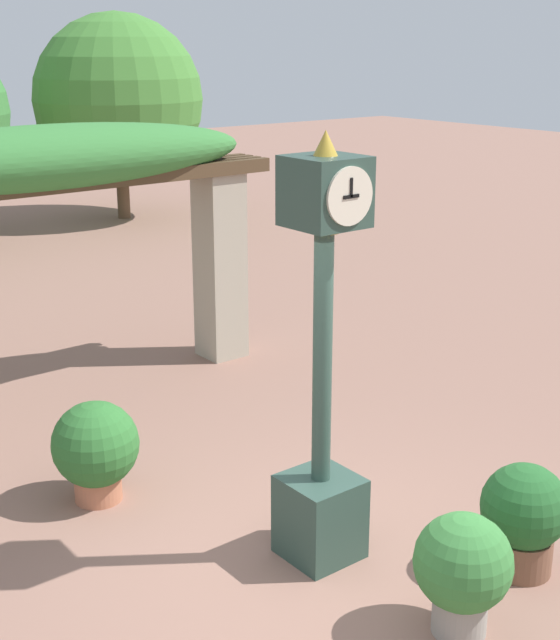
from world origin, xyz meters
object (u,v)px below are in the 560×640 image
Objects in this scene: pedestal_clock at (322,391)px; potted_plant_far_left at (463,568)px; potted_plant_near_left at (96,448)px; potted_plant_near_right at (524,515)px.

potted_plant_far_left is (0.12, -1.31, -0.88)m from pedestal_clock.
potted_plant_near_left is at bearing 108.80° from potted_plant_far_left.
potted_plant_near_left is at bearing 124.19° from potted_plant_near_right.
pedestal_clock is 3.75× the size of potted_plant_far_left.
pedestal_clock is 3.78× the size of potted_plant_near_right.
potted_plant_near_left is 1.04× the size of potted_plant_far_left.
pedestal_clock reaches higher than potted_plant_far_left.
pedestal_clock is at bearing 95.32° from potted_plant_far_left.
potted_plant_near_right is at bearing -46.31° from pedestal_clock.
potted_plant_near_right is 0.99× the size of potted_plant_far_left.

